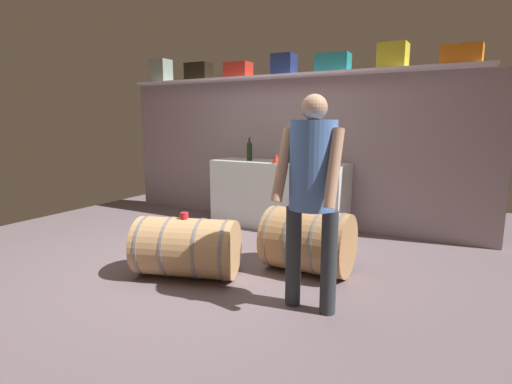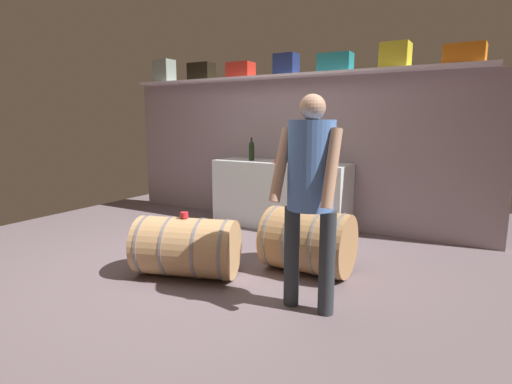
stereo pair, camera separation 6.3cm
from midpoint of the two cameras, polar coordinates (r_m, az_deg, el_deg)
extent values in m
cube|color=#68595F|center=(4.50, -5.16, -8.70)|extent=(6.61, 7.58, 0.02)
cube|color=gray|center=(5.71, 4.04, 5.73)|extent=(5.41, 0.10, 2.00)
cube|color=silver|center=(5.58, 3.50, 16.09)|extent=(4.98, 0.40, 0.03)
cube|color=gray|center=(6.80, -13.63, 16.38)|extent=(0.30, 0.23, 0.35)
cube|color=black|center=(6.33, -8.49, 16.60)|extent=(0.38, 0.24, 0.25)
cube|color=red|center=(5.93, -2.88, 16.93)|extent=(0.37, 0.26, 0.21)
cube|color=navy|center=(5.59, 3.65, 17.65)|extent=(0.30, 0.23, 0.27)
cube|color=teal|center=(5.33, 10.55, 17.62)|extent=(0.42, 0.23, 0.23)
cube|color=yellow|center=(5.15, 18.58, 17.88)|extent=(0.32, 0.28, 0.29)
cube|color=orange|center=(5.06, 26.93, 17.03)|extent=(0.42, 0.31, 0.21)
cube|color=white|center=(5.45, 2.88, -0.35)|extent=(1.86, 0.57, 0.90)
cylinder|color=black|center=(5.52, -1.27, 5.60)|extent=(0.07, 0.07, 0.21)
sphere|color=black|center=(5.52, -1.28, 6.83)|extent=(0.07, 0.07, 0.07)
cylinder|color=black|center=(5.51, -1.28, 7.35)|extent=(0.03, 0.03, 0.08)
cylinder|color=white|center=(5.41, 3.69, 4.38)|extent=(0.07, 0.07, 0.00)
cylinder|color=white|center=(5.41, 3.69, 4.73)|extent=(0.01, 0.01, 0.06)
sphere|color=white|center=(5.40, 3.70, 5.37)|extent=(0.08, 0.08, 0.08)
sphere|color=maroon|center=(5.41, 3.70, 5.25)|extent=(0.05, 0.05, 0.05)
cone|color=red|center=(5.17, 2.55, 4.80)|extent=(0.11, 0.11, 0.13)
cylinder|color=tan|center=(3.82, -10.31, -7.75)|extent=(1.05, 0.81, 0.55)
cylinder|color=slate|center=(3.97, -15.59, -7.26)|extent=(0.20, 0.54, 0.56)
cylinder|color=slate|center=(3.87, -12.37, -7.57)|extent=(0.20, 0.54, 0.56)
cylinder|color=slate|center=(3.77, -8.19, -7.93)|extent=(0.20, 0.54, 0.56)
cylinder|color=slate|center=(3.70, -4.63, -8.21)|extent=(0.20, 0.54, 0.56)
cylinder|color=#95584C|center=(3.74, -10.45, -3.69)|extent=(0.04, 0.04, 0.01)
cylinder|color=#AA7C4F|center=(3.89, 6.96, -6.91)|extent=(0.80, 0.60, 0.60)
cylinder|color=gray|center=(4.02, 2.49, -6.27)|extent=(0.03, 0.61, 0.61)
cylinder|color=gray|center=(3.94, 5.22, -6.66)|extent=(0.03, 0.61, 0.61)
cylinder|color=gray|center=(3.85, 8.75, -7.15)|extent=(0.03, 0.61, 0.61)
cylinder|color=gray|center=(3.79, 11.73, -7.54)|extent=(0.03, 0.61, 0.61)
cylinder|color=#97503A|center=(3.81, 7.06, -2.51)|extent=(0.04, 0.04, 0.01)
cylinder|color=red|center=(3.75, -10.65, -3.27)|extent=(0.07, 0.07, 0.05)
cylinder|color=#2D3237|center=(3.18, 4.76, -9.09)|extent=(0.12, 0.12, 0.79)
cylinder|color=#2D3237|center=(3.07, 9.73, -9.94)|extent=(0.12, 0.12, 0.79)
cylinder|color=#527CC7|center=(2.96, 7.51, 3.82)|extent=(0.35, 0.35, 0.66)
sphere|color=tan|center=(2.94, 7.70, 11.85)|extent=(0.19, 0.19, 0.19)
cylinder|color=tan|center=(2.95, 3.22, 3.87)|extent=(0.09, 0.27, 0.55)
cylinder|color=tan|center=(2.79, 10.39, 3.35)|extent=(0.09, 0.23, 0.55)
camera|label=1|loc=(0.03, -90.47, -0.09)|focal=28.09mm
camera|label=2|loc=(0.03, 89.53, 0.09)|focal=28.09mm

